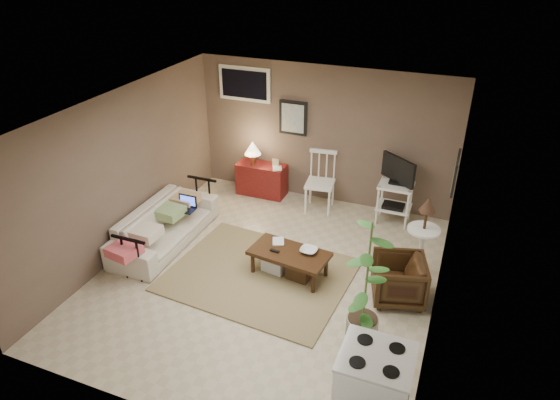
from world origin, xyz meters
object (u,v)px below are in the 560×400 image
at_px(red_console, 261,176).
at_px(armchair, 398,278).
at_px(coffee_table, 289,261).
at_px(stove, 373,389).
at_px(tv_stand, 396,189).
at_px(sofa, 164,220).
at_px(potted_plant, 367,280).
at_px(side_table, 424,227).
at_px(spindle_chair, 320,183).

xyz_separation_m(red_console, armchair, (2.85, -2.08, -0.02)).
height_order(coffee_table, armchair, armchair).
bearing_deg(stove, tv_stand, 97.31).
bearing_deg(sofa, potted_plant, -106.44).
relative_size(coffee_table, potted_plant, 0.69).
xyz_separation_m(coffee_table, armchair, (1.50, 0.04, 0.11)).
xyz_separation_m(sofa, red_console, (0.73, 2.03, -0.04)).
bearing_deg(tv_stand, red_console, 177.13).
xyz_separation_m(side_table, stove, (-0.09, -2.68, -0.29)).
relative_size(sofa, red_console, 1.98).
bearing_deg(armchair, coffee_table, -104.22).
height_order(spindle_chair, tv_stand, tv_stand).
height_order(spindle_chair, stove, spindle_chair).
height_order(spindle_chair, potted_plant, potted_plant).
bearing_deg(side_table, tv_stand, 115.41).
distance_m(coffee_table, sofa, 2.08).
bearing_deg(red_console, armchair, -36.18).
xyz_separation_m(tv_stand, potted_plant, (0.16, -2.88, 0.27)).
relative_size(sofa, armchair, 3.02).
distance_m(sofa, stove, 4.19).
xyz_separation_m(sofa, spindle_chair, (1.89, 1.89, 0.09)).
distance_m(tv_stand, armchair, 2.02).
relative_size(tv_stand, side_table, 0.97).
bearing_deg(armchair, sofa, -106.77).
distance_m(coffee_table, stove, 2.51).
bearing_deg(potted_plant, spindle_chair, 116.49).
xyz_separation_m(armchair, stove, (0.09, -1.97, 0.11)).
bearing_deg(sofa, spindle_chair, -45.05).
height_order(potted_plant, stove, potted_plant).
bearing_deg(spindle_chair, coffee_table, -84.78).
bearing_deg(stove, side_table, 88.05).
relative_size(sofa, tv_stand, 1.75).
distance_m(sofa, spindle_chair, 2.68).
relative_size(coffee_table, armchair, 1.71).
xyz_separation_m(red_console, stove, (2.94, -4.06, 0.09)).
bearing_deg(red_console, stove, -54.08).
relative_size(sofa, spindle_chair, 1.96).
bearing_deg(tv_stand, armchair, -78.10).
bearing_deg(side_table, sofa, -170.18).
xyz_separation_m(tv_stand, stove, (0.50, -3.93, -0.17)).
height_order(side_table, armchair, side_table).
bearing_deg(stove, spindle_chair, 114.33).
xyz_separation_m(coffee_table, sofa, (-2.07, 0.10, 0.17)).
height_order(sofa, armchair, sofa).
height_order(tv_stand, stove, tv_stand).
bearing_deg(red_console, tv_stand, -2.87).
distance_m(spindle_chair, armchair, 2.58).
relative_size(side_table, potted_plant, 0.72).
relative_size(spindle_chair, armchair, 1.54).
bearing_deg(armchair, spindle_chair, -155.05).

